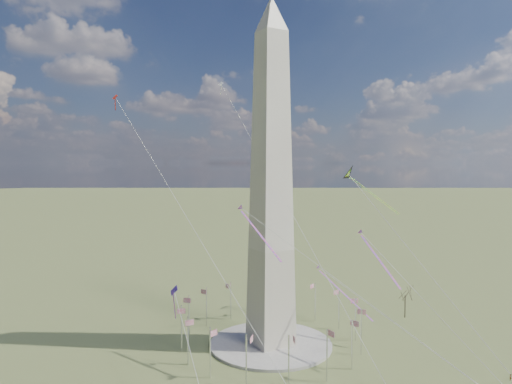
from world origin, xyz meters
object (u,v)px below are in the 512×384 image
washington_monument (271,183)px  tree_near (405,294)px  person_east (510,377)px  kite_delta_black (351,176)px

washington_monument → tree_near: size_ratio=8.51×
person_east → kite_delta_black: kite_delta_black is taller
washington_monument → person_east: bearing=-50.6°
person_east → washington_monument: bearing=-55.3°
tree_near → person_east: size_ratio=7.22×
person_east → kite_delta_black: size_ratio=0.08×
kite_delta_black → washington_monument: bearing=-12.1°
washington_monument → kite_delta_black: washington_monument is taller
tree_near → kite_delta_black: size_ratio=0.59×
tree_near → person_east: (-13.55, -45.45, -7.56)m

